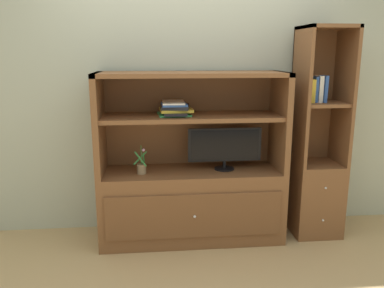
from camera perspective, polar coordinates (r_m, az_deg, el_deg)
name	(u,v)px	position (r m, az deg, el deg)	size (l,w,h in m)	color
ground_plane	(196,258)	(3.36, 0.62, -16.33)	(8.00, 8.00, 0.00)	tan
painted_rear_wall	(188,81)	(3.68, -0.62, 9.21)	(6.00, 0.10, 2.80)	#ADB29E
media_console	(191,187)	(3.53, -0.09, -6.25)	(1.61, 0.55, 1.50)	brown
tv_monitor	(225,146)	(3.46, 4.79, -0.36)	(0.65, 0.18, 0.37)	black
potted_plant	(142,168)	(3.39, -7.35, -3.47)	(0.12, 0.11, 0.25)	#8C7251
magazine_stack	(175,109)	(3.34, -2.48, 5.18)	(0.30, 0.34, 0.12)	#338C4C
bookshelf_tall	(316,168)	(3.77, 17.66, -3.33)	(0.42, 0.43, 1.88)	brown
upright_book_row	(315,89)	(3.61, 17.49, 7.64)	(0.17, 0.15, 0.25)	silver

